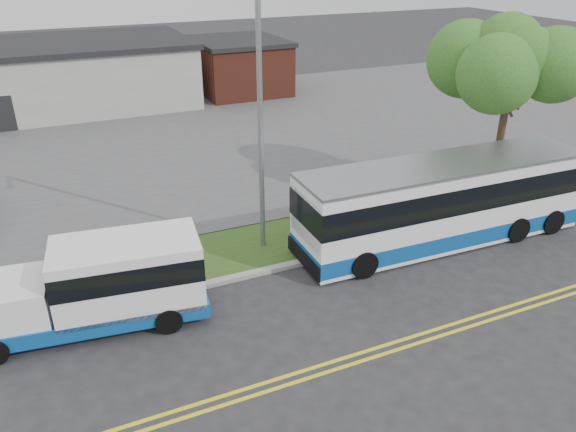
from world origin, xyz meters
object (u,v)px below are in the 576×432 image
streetlight_near (261,109)px  shuttle_bus (105,282)px  tree_east (515,53)px  transit_bus (443,202)px

streetlight_near → shuttle_bus: 7.34m
tree_east → transit_bus: bearing=-153.2°
streetlight_near → shuttle_bus: size_ratio=1.38×
tree_east → shuttle_bus: bearing=-171.3°
shuttle_bus → streetlight_near: bearing=28.7°
shuttle_bus → transit_bus: 12.06m
streetlight_near → shuttle_bus: (-5.80, -2.29, -3.86)m
tree_east → streetlight_near: size_ratio=0.88×
shuttle_bus → transit_bus: bearing=7.9°
streetlight_near → transit_bus: bearing=-18.8°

